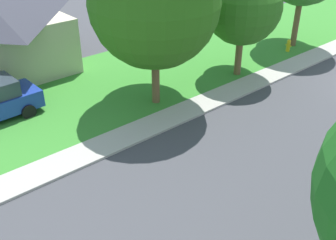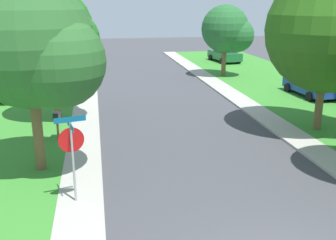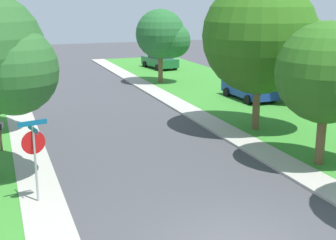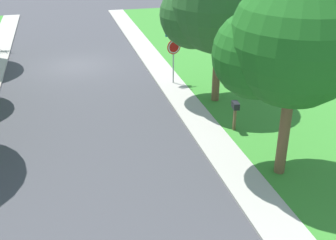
# 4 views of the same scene
# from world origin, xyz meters

# --- Properties ---
(ground_plane) EXTENTS (120.00, 120.00, 0.00)m
(ground_plane) POSITION_xyz_m (0.00, 0.00, 0.00)
(ground_plane) COLOR #424247
(sidewalk_west) EXTENTS (1.40, 56.00, 0.10)m
(sidewalk_west) POSITION_xyz_m (-4.70, 12.00, 0.05)
(sidewalk_west) COLOR #ADA89E
(sidewalk_west) RESTS_ON ground
(lawn_west) EXTENTS (8.00, 56.00, 0.08)m
(lawn_west) POSITION_xyz_m (-9.40, 12.00, 0.04)
(lawn_west) COLOR #38842D
(lawn_west) RESTS_ON ground
(stop_sign_far_corner) EXTENTS (0.90, 0.90, 2.77)m
(stop_sign_far_corner) POSITION_xyz_m (-4.84, 4.48, 1.89)
(stop_sign_far_corner) COLOR #9E9EA3
(stop_sign_far_corner) RESTS_ON ground
(tree_sidewalk_far) EXTENTS (4.40, 4.09, 6.70)m
(tree_sidewalk_far) POSITION_xyz_m (-5.84, 13.60, 4.51)
(tree_sidewalk_far) COLOR brown
(tree_sidewalk_far) RESTS_ON ground
(tree_across_right) EXTENTS (4.70, 4.38, 6.79)m
(tree_across_right) POSITION_xyz_m (-5.92, 7.02, 4.45)
(tree_across_right) COLOR brown
(tree_across_right) RESTS_ON ground
(mailbox) EXTENTS (0.31, 0.51, 1.31)m
(mailbox) POSITION_xyz_m (-5.81, 10.39, 1.01)
(mailbox) COLOR brown
(mailbox) RESTS_ON ground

